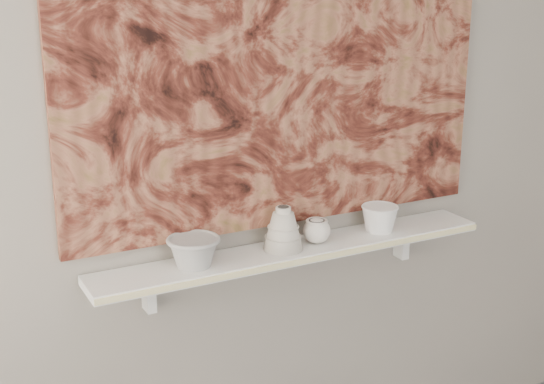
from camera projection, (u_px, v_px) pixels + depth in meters
wall_back at (282, 117)px, 2.47m from camera, size 3.60×0.00×3.60m
shelf at (295, 251)px, 2.51m from camera, size 1.40×0.18×0.03m
shelf_stripe at (309, 260)px, 2.43m from camera, size 1.40×0.01×0.02m
bracket_left at (149, 293)px, 2.37m from camera, size 0.03×0.06×0.12m
bracket_right at (401, 242)px, 2.81m from camera, size 0.03×0.06×0.12m
painting at (284, 59)px, 2.40m from camera, size 1.50×0.02×1.10m
house_motif at (397, 140)px, 2.68m from camera, size 0.09×0.00×0.08m
bowl_grey at (194, 251)px, 2.33m from camera, size 0.19×0.19×0.10m
cup_cream at (317, 231)px, 2.53m from camera, size 0.12×0.12×0.08m
bell_vessel at (283, 228)px, 2.47m from camera, size 0.14×0.14×0.15m
bowl_white at (380, 218)px, 2.65m from camera, size 0.13×0.13×0.09m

